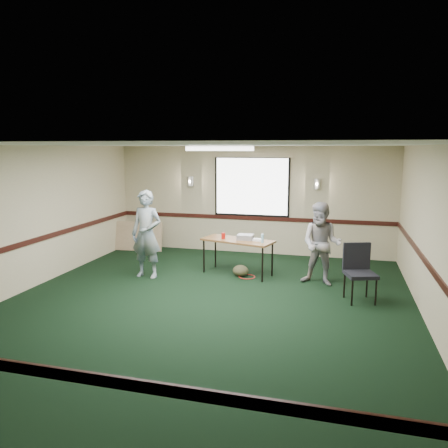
% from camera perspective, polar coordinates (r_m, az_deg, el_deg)
% --- Properties ---
extents(ground, '(8.00, 8.00, 0.00)m').
position_cam_1_polar(ground, '(7.54, -2.60, -10.69)').
color(ground, black).
rests_on(ground, ground).
extents(room_shell, '(8.00, 8.02, 8.00)m').
position_cam_1_polar(room_shell, '(9.17, 1.33, 3.20)').
color(room_shell, '#C8BC91').
rests_on(room_shell, ground).
extents(folding_table, '(1.61, 0.97, 0.75)m').
position_cam_1_polar(folding_table, '(9.18, 1.79, -2.38)').
color(folding_table, brown).
rests_on(folding_table, ground).
extents(projector, '(0.33, 0.28, 0.11)m').
position_cam_1_polar(projector, '(9.16, 2.80, -1.72)').
color(projector, gray).
rests_on(projector, folding_table).
extents(game_console, '(0.19, 0.15, 0.04)m').
position_cam_1_polar(game_console, '(9.06, 4.39, -2.07)').
color(game_console, white).
rests_on(game_console, folding_table).
extents(red_cup, '(0.08, 0.08, 0.13)m').
position_cam_1_polar(red_cup, '(9.23, -0.09, -1.56)').
color(red_cup, '#AB130B').
rests_on(red_cup, folding_table).
extents(water_bottle, '(0.06, 0.06, 0.18)m').
position_cam_1_polar(water_bottle, '(8.87, 5.03, -1.88)').
color(water_bottle, '#8AC7E2').
rests_on(water_bottle, folding_table).
extents(duffel_bag, '(0.39, 0.33, 0.24)m').
position_cam_1_polar(duffel_bag, '(9.18, 2.18, -6.11)').
color(duffel_bag, '#474028').
rests_on(duffel_bag, ground).
extents(cable_coil, '(0.41, 0.41, 0.02)m').
position_cam_1_polar(cable_coil, '(9.15, 3.01, -6.88)').
color(cable_coil, red).
rests_on(cable_coil, ground).
extents(folded_table, '(1.49, 0.37, 0.76)m').
position_cam_1_polar(folded_table, '(11.63, -11.61, -1.56)').
color(folded_table, tan).
rests_on(folded_table, ground).
extents(conference_chair, '(0.62, 0.63, 1.00)m').
position_cam_1_polar(conference_chair, '(8.04, 17.19, -5.44)').
color(conference_chair, black).
rests_on(conference_chair, ground).
extents(person_left, '(0.69, 0.48, 1.81)m').
position_cam_1_polar(person_left, '(9.10, -10.09, -1.31)').
color(person_left, '#3C5C84').
rests_on(person_left, ground).
extents(person_right, '(0.90, 0.76, 1.62)m').
position_cam_1_polar(person_right, '(8.68, 12.61, -2.57)').
color(person_right, '#7188B0').
rests_on(person_right, ground).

